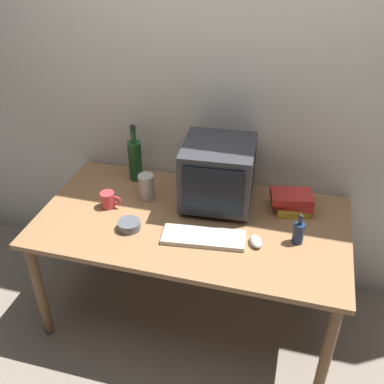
# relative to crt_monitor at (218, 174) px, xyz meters

# --- Properties ---
(ground_plane) EXTENTS (6.00, 6.00, 0.00)m
(ground_plane) POSITION_rel_crt_monitor_xyz_m (-0.10, -0.19, -0.90)
(ground_plane) COLOR gray
(back_wall) EXTENTS (4.00, 0.08, 2.50)m
(back_wall) POSITION_rel_crt_monitor_xyz_m (-0.10, 0.31, 0.35)
(back_wall) COLOR silver
(back_wall) RESTS_ON ground
(desk) EXTENTS (1.66, 0.88, 0.70)m
(desk) POSITION_rel_crt_monitor_xyz_m (-0.10, -0.19, -0.26)
(desk) COLOR #9E7047
(desk) RESTS_ON ground
(crt_monitor) EXTENTS (0.41, 0.41, 0.37)m
(crt_monitor) POSITION_rel_crt_monitor_xyz_m (0.00, 0.00, 0.00)
(crt_monitor) COLOR #333338
(crt_monitor) RESTS_ON desk
(keyboard) EXTENTS (0.43, 0.20, 0.02)m
(keyboard) POSITION_rel_crt_monitor_xyz_m (0.00, -0.34, -0.18)
(keyboard) COLOR beige
(keyboard) RESTS_ON desk
(computer_mouse) EXTENTS (0.09, 0.12, 0.04)m
(computer_mouse) POSITION_rel_crt_monitor_xyz_m (0.27, -0.31, -0.17)
(computer_mouse) COLOR beige
(computer_mouse) RESTS_ON desk
(bottle_tall) EXTENTS (0.08, 0.08, 0.36)m
(bottle_tall) POSITION_rel_crt_monitor_xyz_m (-0.54, 0.13, -0.06)
(bottle_tall) COLOR #1E4C23
(bottle_tall) RESTS_ON desk
(bottle_short) EXTENTS (0.06, 0.06, 0.17)m
(bottle_short) POSITION_rel_crt_monitor_xyz_m (0.46, -0.24, -0.13)
(bottle_short) COLOR navy
(bottle_short) RESTS_ON desk
(book_stack) EXTENTS (0.25, 0.20, 0.11)m
(book_stack) POSITION_rel_crt_monitor_xyz_m (0.42, 0.03, -0.14)
(book_stack) COLOR gold
(book_stack) RESTS_ON desk
(mug) EXTENTS (0.12, 0.08, 0.09)m
(mug) POSITION_rel_crt_monitor_xyz_m (-0.58, -0.19, -0.15)
(mug) COLOR #CC383D
(mug) RESTS_ON desk
(cd_spindle) EXTENTS (0.12, 0.12, 0.04)m
(cd_spindle) POSITION_rel_crt_monitor_xyz_m (-0.39, -0.35, -0.17)
(cd_spindle) COLOR #595B66
(cd_spindle) RESTS_ON desk
(metal_canister) EXTENTS (0.09, 0.09, 0.15)m
(metal_canister) POSITION_rel_crt_monitor_xyz_m (-0.40, -0.06, -0.12)
(metal_canister) COLOR #B7B2A8
(metal_canister) RESTS_ON desk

